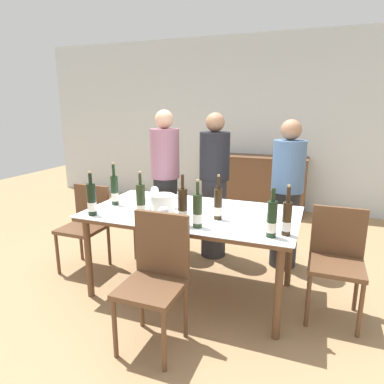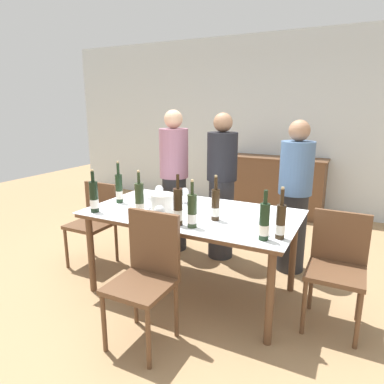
{
  "view_description": "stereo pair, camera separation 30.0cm",
  "coord_description": "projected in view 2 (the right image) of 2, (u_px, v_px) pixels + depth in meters",
  "views": [
    {
      "loc": [
        1.04,
        -2.72,
        1.69
      ],
      "look_at": [
        0.0,
        0.0,
        0.96
      ],
      "focal_mm": 32.0,
      "sensor_mm": 36.0,
      "label": 1
    },
    {
      "loc": [
        1.31,
        -2.6,
        1.69
      ],
      "look_at": [
        0.0,
        0.0,
        0.96
      ],
      "focal_mm": 32.0,
      "sensor_mm": 36.0,
      "label": 2
    }
  ],
  "objects": [
    {
      "name": "chair_left_end",
      "position": [
        95.0,
        217.0,
        3.71
      ],
      "size": [
        0.42,
        0.42,
        0.88
      ],
      "color": "brown",
      "rests_on": "ground_plane"
    },
    {
      "name": "chair_near_front",
      "position": [
        147.0,
        270.0,
        2.46
      ],
      "size": [
        0.42,
        0.42,
        0.96
      ],
      "color": "brown",
      "rests_on": "ground_plane"
    },
    {
      "name": "dining_table",
      "position": [
        192.0,
        219.0,
        3.06
      ],
      "size": [
        1.85,
        1.03,
        0.78
      ],
      "color": "brown",
      "rests_on": "ground_plane"
    },
    {
      "name": "wine_glass_1",
      "position": [
        185.0,
        193.0,
        3.29
      ],
      "size": [
        0.08,
        0.08,
        0.15
      ],
      "color": "white",
      "rests_on": "dining_table"
    },
    {
      "name": "wine_bottle_6",
      "position": [
        192.0,
        212.0,
        2.62
      ],
      "size": [
        0.07,
        0.07,
        0.38
      ],
      "color": "#28381E",
      "rests_on": "dining_table"
    },
    {
      "name": "wine_bottle_3",
      "position": [
        119.0,
        189.0,
        3.3
      ],
      "size": [
        0.07,
        0.07,
        0.41
      ],
      "color": "black",
      "rests_on": "dining_table"
    },
    {
      "name": "wine_bottle_4",
      "position": [
        281.0,
        222.0,
        2.4
      ],
      "size": [
        0.07,
        0.07,
        0.38
      ],
      "color": "#332314",
      "rests_on": "dining_table"
    },
    {
      "name": "wine_bottle_1",
      "position": [
        264.0,
        223.0,
        2.37
      ],
      "size": [
        0.07,
        0.07,
        0.36
      ],
      "color": "black",
      "rests_on": "dining_table"
    },
    {
      "name": "wine_bottle_0",
      "position": [
        215.0,
        205.0,
        2.79
      ],
      "size": [
        0.07,
        0.07,
        0.38
      ],
      "color": "#332314",
      "rests_on": "dining_table"
    },
    {
      "name": "person_guest_right",
      "position": [
        294.0,
        198.0,
        3.47
      ],
      "size": [
        0.33,
        0.33,
        1.57
      ],
      "color": "#262628",
      "rests_on": "ground_plane"
    },
    {
      "name": "wine_glass_3",
      "position": [
        175.0,
        199.0,
        3.13
      ],
      "size": [
        0.08,
        0.08,
        0.13
      ],
      "color": "white",
      "rests_on": "dining_table"
    },
    {
      "name": "person_guest_left",
      "position": [
        222.0,
        188.0,
        3.78
      ],
      "size": [
        0.33,
        0.33,
        1.63
      ],
      "color": "#2D2D33",
      "rests_on": "ground_plane"
    },
    {
      "name": "wine_bottle_2",
      "position": [
        140.0,
        201.0,
        2.86
      ],
      "size": [
        0.08,
        0.08,
        0.4
      ],
      "color": "#28381E",
      "rests_on": "dining_table"
    },
    {
      "name": "wine_glass_0",
      "position": [
        151.0,
        199.0,
        3.11
      ],
      "size": [
        0.08,
        0.08,
        0.14
      ],
      "color": "white",
      "rests_on": "dining_table"
    },
    {
      "name": "wine_glass_4",
      "position": [
        159.0,
        211.0,
        2.69
      ],
      "size": [
        0.09,
        0.09,
        0.16
      ],
      "color": "white",
      "rests_on": "dining_table"
    },
    {
      "name": "back_wall",
      "position": [
        277.0,
        125.0,
        5.52
      ],
      "size": [
        8.0,
        0.1,
        2.8
      ],
      "color": "silver",
      "rests_on": "ground_plane"
    },
    {
      "name": "ice_bucket",
      "position": [
        162.0,
        203.0,
        2.98
      ],
      "size": [
        0.21,
        0.21,
        0.17
      ],
      "color": "white",
      "rests_on": "dining_table"
    },
    {
      "name": "wine_glass_5",
      "position": [
        159.0,
        190.0,
        3.43
      ],
      "size": [
        0.08,
        0.08,
        0.14
      ],
      "color": "white",
      "rests_on": "dining_table"
    },
    {
      "name": "chair_right_end",
      "position": [
        337.0,
        261.0,
        2.64
      ],
      "size": [
        0.42,
        0.42,
        0.89
      ],
      "color": "brown",
      "rests_on": "ground_plane"
    },
    {
      "name": "ground_plane",
      "position": [
        192.0,
        290.0,
        3.23
      ],
      "size": [
        12.0,
        12.0,
        0.0
      ],
      "primitive_type": "plane",
      "color": "#A37F56"
    },
    {
      "name": "sideboard_cabinet",
      "position": [
        276.0,
        186.0,
        5.45
      ],
      "size": [
        1.52,
        0.46,
        0.91
      ],
      "color": "brown",
      "rests_on": "ground_plane"
    },
    {
      "name": "wine_bottle_5",
      "position": [
        94.0,
        197.0,
        3.0
      ],
      "size": [
        0.08,
        0.08,
        0.38
      ],
      "color": "black",
      "rests_on": "dining_table"
    },
    {
      "name": "wine_bottle_7",
      "position": [
        178.0,
        208.0,
        2.67
      ],
      "size": [
        0.07,
        0.07,
        0.41
      ],
      "color": "#332314",
      "rests_on": "dining_table"
    },
    {
      "name": "person_host",
      "position": [
        174.0,
        182.0,
        4.0
      ],
      "size": [
        0.33,
        0.33,
        1.65
      ],
      "color": "#262628",
      "rests_on": "ground_plane"
    },
    {
      "name": "wine_glass_2",
      "position": [
        262.0,
        223.0,
        2.48
      ],
      "size": [
        0.08,
        0.08,
        0.13
      ],
      "color": "white",
      "rests_on": "dining_table"
    }
  ]
}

